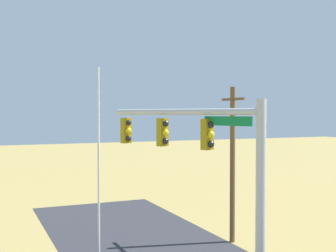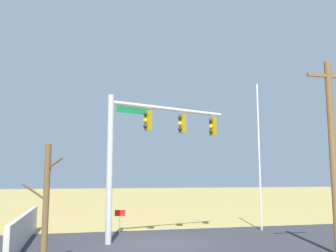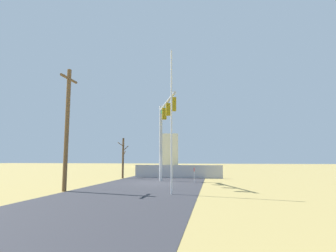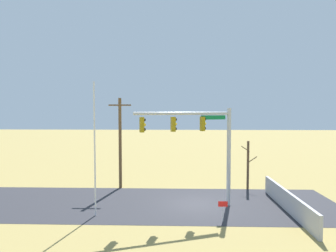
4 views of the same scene
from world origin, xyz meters
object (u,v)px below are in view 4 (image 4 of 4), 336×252
object	(u,v)px
signal_mast	(203,137)
bare_tree	(248,164)
open_sign	(223,207)
flagpole	(95,149)
utility_pole	(120,141)

from	to	relation	value
signal_mast	bare_tree	size ratio (longest dim) A/B	1.67
signal_mast	bare_tree	distance (m)	7.10
signal_mast	open_sign	size ratio (longest dim) A/B	5.54
flagpole	open_sign	bearing A→B (deg)	-5.37
flagpole	utility_pole	xyz separation A→B (m)	(0.28, 6.66, -0.20)
flagpole	bare_tree	distance (m)	13.09
open_sign	signal_mast	bearing A→B (deg)	113.08
open_sign	bare_tree	bearing A→B (deg)	66.35
utility_pole	open_sign	distance (m)	11.02
utility_pole	open_sign	xyz separation A→B (m)	(7.56, -7.40, -3.08)
bare_tree	open_sign	bearing A→B (deg)	-113.65
bare_tree	utility_pole	bearing A→B (deg)	179.93
signal_mast	flagpole	distance (m)	7.05
flagpole	bare_tree	size ratio (longest dim) A/B	2.07
flagpole	open_sign	xyz separation A→B (m)	(7.84, -0.74, -3.28)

